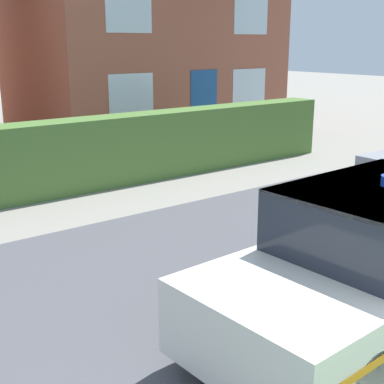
% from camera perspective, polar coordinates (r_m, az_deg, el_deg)
% --- Properties ---
extents(road_strip, '(28.00, 6.30, 0.01)m').
position_cam_1_polar(road_strip, '(6.12, -2.69, -12.47)').
color(road_strip, '#4C4C51').
rests_on(road_strip, ground).
extents(garden_hedge, '(13.72, 0.74, 1.43)m').
position_cam_1_polar(garden_hedge, '(10.86, -12.89, 3.72)').
color(garden_hedge, '#4C7233').
rests_on(garden_hedge, ground).
extents(police_car, '(4.06, 1.85, 1.62)m').
position_cam_1_polar(police_car, '(5.70, 18.92, -7.33)').
color(police_car, black).
rests_on(police_car, road_strip).
extents(house_right, '(8.39, 5.58, 7.13)m').
position_cam_1_polar(house_right, '(18.26, -5.07, 17.96)').
color(house_right, '#93513D').
rests_on(house_right, ground).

